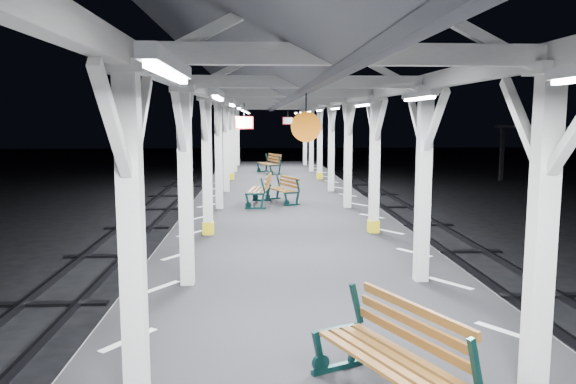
{
  "coord_description": "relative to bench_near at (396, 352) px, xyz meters",
  "views": [
    {
      "loc": [
        -0.8,
        -11.29,
        3.79
      ],
      "look_at": [
        -0.15,
        0.75,
        2.2
      ],
      "focal_mm": 35.0,
      "sensor_mm": 36.0,
      "label": 1
    }
  ],
  "objects": [
    {
      "name": "hazard_stripes_left",
      "position": [
        -2.99,
        6.14,
        -0.52
      ],
      "size": [
        1.0,
        48.0,
        0.01
      ],
      "primitive_type": "cube",
      "color": "silver",
      "rests_on": "platform"
    },
    {
      "name": "track_left",
      "position": [
        -5.54,
        6.14,
        -1.45
      ],
      "size": [
        2.2,
        60.0,
        0.16
      ],
      "color": "#2D2D33",
      "rests_on": "ground"
    },
    {
      "name": "bench_extra",
      "position": [
        -0.69,
        23.2,
        -0.0
      ],
      "size": [
        1.25,
        1.92,
        0.98
      ],
      "rotation": [
        0.0,
        0.0,
        0.36
      ],
      "color": "#0C2C2B",
      "rests_on": "platform"
    },
    {
      "name": "canopy",
      "position": [
        -0.54,
        6.12,
        3.04
      ],
      "size": [
        5.4,
        49.0,
        4.65
      ],
      "color": "silver",
      "rests_on": "platform"
    },
    {
      "name": "hazard_stripes_right",
      "position": [
        1.91,
        6.14,
        -0.52
      ],
      "size": [
        1.0,
        48.0,
        0.01
      ],
      "primitive_type": "cube",
      "color": "silver",
      "rests_on": "platform"
    },
    {
      "name": "track_right",
      "position": [
        4.46,
        6.14,
        -1.45
      ],
      "size": [
        2.2,
        60.0,
        0.16
      ],
      "color": "#2D2D33",
      "rests_on": "ground"
    },
    {
      "name": "ground",
      "position": [
        -0.54,
        6.14,
        -1.53
      ],
      "size": [
        120.0,
        120.0,
        0.0
      ],
      "primitive_type": "plane",
      "color": "black",
      "rests_on": "ground"
    },
    {
      "name": "bench_mid",
      "position": [
        -1.21,
        12.8,
        -0.0
      ],
      "size": [
        0.89,
        1.88,
        0.98
      ],
      "rotation": [
        0.0,
        0.0,
        -0.12
      ],
      "color": "#0C2C2B",
      "rests_on": "platform"
    },
    {
      "name": "bench_far",
      "position": [
        -0.46,
        13.36,
        -0.07
      ],
      "size": [
        1.13,
        1.68,
        0.86
      ],
      "rotation": [
        0.0,
        0.0,
        0.39
      ],
      "color": "#0C2C2B",
      "rests_on": "platform"
    },
    {
      "name": "platform",
      "position": [
        -0.54,
        6.14,
        -1.03
      ],
      "size": [
        6.0,
        50.0,
        1.0
      ],
      "primitive_type": "cube",
      "color": "black",
      "rests_on": "ground"
    },
    {
      "name": "bench_near",
      "position": [
        0.0,
        0.0,
        0.0
      ],
      "size": [
        1.36,
        1.93,
        0.99
      ],
      "rotation": [
        0.0,
        0.0,
        0.43
      ],
      "color": "#0C2C2B",
      "rests_on": "platform"
    }
  ]
}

